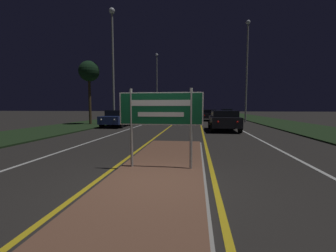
{
  "coord_description": "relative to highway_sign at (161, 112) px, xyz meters",
  "views": [
    {
      "loc": [
        0.92,
        -4.8,
        1.71
      ],
      "look_at": [
        0.0,
        2.47,
        1.08
      ],
      "focal_mm": 24.0,
      "sensor_mm": 36.0,
      "label": 1
    }
  ],
  "objects": [
    {
      "name": "edge_line_white_left",
      "position": [
        -7.2,
        24.04,
        -1.57
      ],
      "size": [
        0.1,
        70.0,
        0.01
      ],
      "color": "silver",
      "rests_on": "ground_plane"
    },
    {
      "name": "lane_line_white_left",
      "position": [
        -4.2,
        24.04,
        -1.57
      ],
      "size": [
        0.12,
        70.0,
        0.01
      ],
      "color": "silver",
      "rests_on": "ground_plane"
    },
    {
      "name": "roadside_palm_left",
      "position": [
        -9.01,
        14.27,
        3.33
      ],
      "size": [
        1.88,
        1.88,
        5.86
      ],
      "color": "#4C3823",
      "rests_on": "verge_left"
    },
    {
      "name": "car_receding_1",
      "position": [
        2.41,
        22.46,
        -0.83
      ],
      "size": [
        2.01,
        4.43,
        1.37
      ],
      "color": "black",
      "rests_on": "ground_plane"
    },
    {
      "name": "median_island",
      "position": [
        0.0,
        0.0,
        -1.53
      ],
      "size": [
        2.31,
        9.43,
        0.1
      ],
      "color": "#999993",
      "rests_on": "ground_plane"
    },
    {
      "name": "car_approaching_2",
      "position": [
        -5.54,
        31.13,
        -0.83
      ],
      "size": [
        2.0,
        4.83,
        1.36
      ],
      "color": "black",
      "rests_on": "ground_plane"
    },
    {
      "name": "ground_plane",
      "position": [
        0.0,
        -0.96,
        -1.57
      ],
      "size": [
        160.0,
        160.0,
        0.0
      ],
      "primitive_type": "plane",
      "color": "#282623"
    },
    {
      "name": "centre_line_yellow_left",
      "position": [
        -1.35,
        24.04,
        -1.57
      ],
      "size": [
        0.12,
        70.0,
        0.01
      ],
      "color": "gold",
      "rests_on": "ground_plane"
    },
    {
      "name": "car_receding_0",
      "position": [
        2.86,
        10.55,
        -0.8
      ],
      "size": [
        2.04,
        4.17,
        1.44
      ],
      "color": "black",
      "rests_on": "ground_plane"
    },
    {
      "name": "verge_right",
      "position": [
        9.5,
        19.04,
        -1.53
      ],
      "size": [
        5.0,
        100.0,
        0.08
      ],
      "color": "#1E3319",
      "rests_on": "ground_plane"
    },
    {
      "name": "verge_left",
      "position": [
        -9.5,
        19.04,
        -1.53
      ],
      "size": [
        5.0,
        100.0,
        0.08
      ],
      "color": "#1E3319",
      "rests_on": "ground_plane"
    },
    {
      "name": "streetlight_left_far",
      "position": [
        -6.16,
        34.18,
        5.03
      ],
      "size": [
        0.47,
        0.47,
        11.08
      ],
      "color": "#9E9E99",
      "rests_on": "ground_plane"
    },
    {
      "name": "car_approaching_1",
      "position": [
        -2.81,
        23.03,
        -0.81
      ],
      "size": [
        2.02,
        4.72,
        1.41
      ],
      "color": "silver",
      "rests_on": "ground_plane"
    },
    {
      "name": "edge_line_white_right",
      "position": [
        7.2,
        24.04,
        -1.57
      ],
      "size": [
        0.1,
        70.0,
        0.01
      ],
      "color": "silver",
      "rests_on": "ground_plane"
    },
    {
      "name": "centre_line_yellow_right",
      "position": [
        1.35,
        24.04,
        -1.57
      ],
      "size": [
        0.12,
        70.0,
        0.01
      ],
      "color": "gold",
      "rests_on": "ground_plane"
    },
    {
      "name": "lane_line_white_right",
      "position": [
        4.2,
        24.04,
        -1.57
      ],
      "size": [
        0.12,
        70.0,
        0.01
      ],
      "color": "silver",
      "rests_on": "ground_plane"
    },
    {
      "name": "streetlight_left_near",
      "position": [
        -6.65,
        14.2,
        5.1
      ],
      "size": [
        0.53,
        0.53,
        10.49
      ],
      "color": "#9E9E99",
      "rests_on": "ground_plane"
    },
    {
      "name": "car_approaching_0",
      "position": [
        -5.84,
        12.74,
        -0.82
      ],
      "size": [
        1.84,
        4.07,
        1.42
      ],
      "color": "navy",
      "rests_on": "ground_plane"
    },
    {
      "name": "car_receding_2",
      "position": [
        5.55,
        30.22,
        -0.84
      ],
      "size": [
        1.84,
        4.42,
        1.38
      ],
      "color": "navy",
      "rests_on": "ground_plane"
    },
    {
      "name": "highway_sign",
      "position": [
        0.0,
        0.0,
        0.0
      ],
      "size": [
        2.19,
        0.07,
        2.08
      ],
      "color": "#9E9E99",
      "rests_on": "median_island"
    },
    {
      "name": "streetlight_right_near",
      "position": [
        6.3,
        19.95,
        4.88
      ],
      "size": [
        0.45,
        0.45,
        10.95
      ],
      "color": "#9E9E99",
      "rests_on": "ground_plane"
    }
  ]
}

